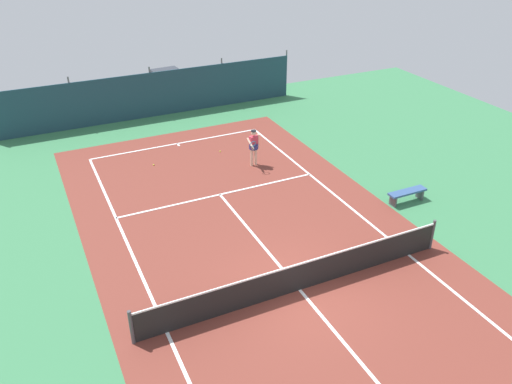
{
  "coord_description": "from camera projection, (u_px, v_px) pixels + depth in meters",
  "views": [
    {
      "loc": [
        -6.36,
        -10.38,
        10.14
      ],
      "look_at": [
        0.7,
        4.54,
        0.9
      ],
      "focal_mm": 36.37,
      "sensor_mm": 36.0,
      "label": 1
    }
  ],
  "objects": [
    {
      "name": "back_fence",
      "position": [
        151.0,
        102.0,
        28.17
      ],
      "size": [
        16.3,
        0.98,
        2.7
      ],
      "color": "#1E3D4C",
      "rests_on": "ground"
    },
    {
      "name": "parked_car",
      "position": [
        169.0,
        86.0,
        30.08
      ],
      "size": [
        2.26,
        4.32,
        1.68
      ],
      "rotation": [
        0.0,
        0.0,
        3.22
      ],
      "color": "silver",
      "rests_on": "ground"
    },
    {
      "name": "court_surface",
      "position": [
        300.0,
        290.0,
        15.51
      ],
      "size": [
        11.02,
        26.6,
        0.01
      ],
      "color": "brown",
      "rests_on": "ground"
    },
    {
      "name": "courtside_bench",
      "position": [
        407.0,
        193.0,
        19.89
      ],
      "size": [
        1.6,
        0.4,
        0.49
      ],
      "color": "#335184",
      "rests_on": "ground"
    },
    {
      "name": "tennis_ball_near_player",
      "position": [
        154.0,
        165.0,
        22.83
      ],
      "size": [
        0.07,
        0.07,
        0.07
      ],
      "primitive_type": "sphere",
      "color": "#CCDB33",
      "rests_on": "ground"
    },
    {
      "name": "tennis_net",
      "position": [
        300.0,
        276.0,
        15.27
      ],
      "size": [
        10.12,
        0.1,
        1.1
      ],
      "color": "black",
      "rests_on": "ground"
    },
    {
      "name": "ground_plane",
      "position": [
        300.0,
        290.0,
        15.51
      ],
      "size": [
        36.0,
        36.0,
        0.0
      ],
      "primitive_type": "plane",
      "color": "#387A4C"
    },
    {
      "name": "tennis_player",
      "position": [
        254.0,
        145.0,
        22.41
      ],
      "size": [
        0.67,
        0.78,
        1.64
      ],
      "rotation": [
        0.0,
        0.0,
        3.24
      ],
      "color": "beige",
      "rests_on": "ground"
    },
    {
      "name": "tennis_ball_midcourt",
      "position": [
        220.0,
        151.0,
        24.06
      ],
      "size": [
        0.07,
        0.07,
        0.07
      ],
      "primitive_type": "sphere",
      "color": "#CCDB33",
      "rests_on": "ground"
    }
  ]
}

